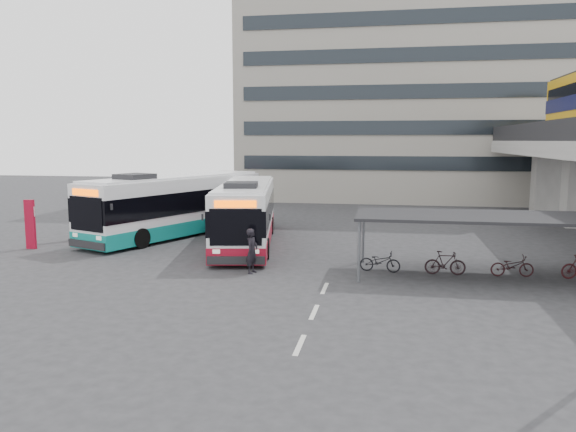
# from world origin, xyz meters

# --- Properties ---
(ground) EXTENTS (120.00, 120.00, 0.00)m
(ground) POSITION_xyz_m (0.00, 0.00, 0.00)
(ground) COLOR #28282B
(ground) RESTS_ON ground
(bike_shelter) EXTENTS (10.00, 4.00, 2.54)m
(bike_shelter) POSITION_xyz_m (8.45, 3.00, 1.64)
(bike_shelter) COLOR #595B60
(bike_shelter) RESTS_ON ground
(office_block) EXTENTS (30.00, 15.00, 25.00)m
(office_block) POSITION_xyz_m (6.00, 36.00, 12.50)
(office_block) COLOR gray
(office_block) RESTS_ON ground
(road_markings) EXTENTS (0.15, 7.60, 0.01)m
(road_markings) POSITION_xyz_m (2.50, -3.00, 0.01)
(road_markings) COLOR beige
(road_markings) RESTS_ON ground
(bus_main) EXTENTS (4.67, 12.31, 3.56)m
(bus_main) POSITION_xyz_m (-2.67, 8.31, 1.65)
(bus_main) COLOR white
(bus_main) RESTS_ON ground
(bus_teal) EXTENTS (7.35, 12.84, 3.77)m
(bus_teal) POSITION_xyz_m (-7.38, 10.40, 1.75)
(bus_teal) COLOR white
(bus_teal) RESTS_ON ground
(pedestrian) EXTENTS (0.59, 0.77, 1.89)m
(pedestrian) POSITION_xyz_m (-0.78, 1.92, 0.95)
(pedestrian) COLOR black
(pedestrian) RESTS_ON ground
(sign_totem_mid) EXTENTS (0.55, 0.19, 2.54)m
(sign_totem_mid) POSITION_xyz_m (-13.25, 5.11, 1.31)
(sign_totem_mid) COLOR maroon
(sign_totem_mid) RESTS_ON ground
(sign_totem_north) EXTENTS (0.59, 0.29, 2.75)m
(sign_totem_north) POSITION_xyz_m (-12.34, 7.71, 1.41)
(sign_totem_north) COLOR maroon
(sign_totem_north) RESTS_ON ground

